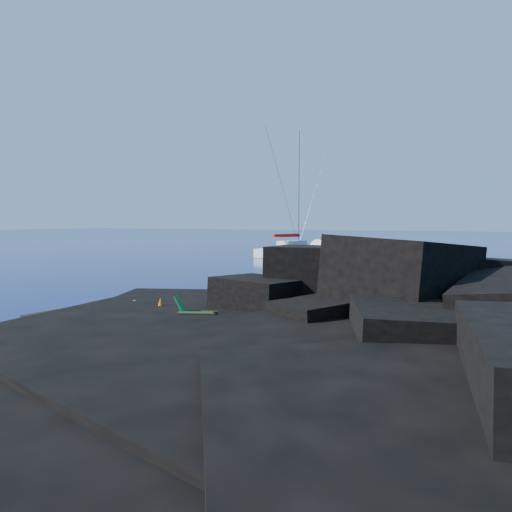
{
  "coord_description": "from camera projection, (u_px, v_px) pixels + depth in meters",
  "views": [
    {
      "loc": [
        17.37,
        -14.88,
        4.07
      ],
      "look_at": [
        3.51,
        11.2,
        2.0
      ],
      "focal_mm": 35.0,
      "sensor_mm": 36.0,
      "label": 1
    }
  ],
  "objects": [
    {
      "name": "ground",
      "position": [
        63.0,
        315.0,
        21.53
      ],
      "size": [
        400.0,
        400.0,
        0.0
      ],
      "primitive_type": "plane",
      "color": "#040F3E",
      "rests_on": "ground"
    },
    {
      "name": "headland",
      "position": [
        381.0,
        333.0,
        18.08
      ],
      "size": [
        24.0,
        24.0,
        3.6
      ],
      "primitive_type": null,
      "color": "black",
      "rests_on": "ground"
    },
    {
      "name": "beach",
      "position": [
        152.0,
        323.0,
        19.86
      ],
      "size": [
        9.08,
        6.86,
        0.7
      ],
      "primitive_type": "cube",
      "rotation": [
        0.0,
        0.0,
        -0.1
      ],
      "color": "black",
      "rests_on": "ground"
    },
    {
      "name": "surf_foam",
      "position": [
        222.0,
        307.0,
        23.59
      ],
      "size": [
        10.0,
        8.0,
        0.06
      ],
      "primitive_type": null,
      "color": "white",
      "rests_on": "ground"
    },
    {
      "name": "sailboat",
      "position": [
        295.0,
        256.0,
        58.56
      ],
      "size": [
        6.96,
        14.22,
        14.66
      ],
      "primitive_type": null,
      "rotation": [
        0.0,
        0.0,
        -0.3
      ],
      "color": "white",
      "rests_on": "ground"
    },
    {
      "name": "deck_chair",
      "position": [
        197.0,
        307.0,
        18.6
      ],
      "size": [
        1.63,
        1.18,
        1.03
      ],
      "primitive_type": null,
      "rotation": [
        0.0,
        0.0,
        0.4
      ],
      "color": "#186C30",
      "rests_on": "beach"
    },
    {
      "name": "towel",
      "position": [
        125.0,
        306.0,
        21.78
      ],
      "size": [
        2.11,
        1.31,
        0.05
      ],
      "primitive_type": "cube",
      "rotation": [
        0.0,
        0.0,
        0.21
      ],
      "color": "silver",
      "rests_on": "beach"
    },
    {
      "name": "sunbather",
      "position": [
        125.0,
        302.0,
        21.77
      ],
      "size": [
        1.92,
        0.84,
        0.25
      ],
      "primitive_type": null,
      "rotation": [
        0.0,
        0.0,
        0.21
      ],
      "color": "#E8AE7A",
      "rests_on": "towel"
    },
    {
      "name": "marker_cone",
      "position": [
        161.0,
        305.0,
        20.34
      ],
      "size": [
        0.42,
        0.42,
        0.6
      ],
      "primitive_type": "cone",
      "rotation": [
        0.0,
        0.0,
        0.06
      ],
      "color": "#D9530B",
      "rests_on": "beach"
    }
  ]
}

